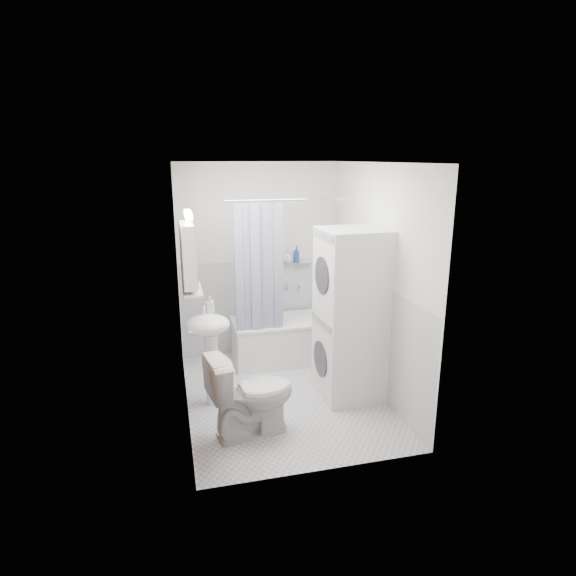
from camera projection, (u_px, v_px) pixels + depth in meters
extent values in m
plane|color=silver|center=(284.00, 396.00, 5.10)|extent=(2.60, 2.60, 0.00)
plane|color=white|center=(259.00, 261.00, 6.01)|extent=(2.00, 0.00, 2.00)
plane|color=white|center=(325.00, 331.00, 3.57)|extent=(2.00, 0.00, 2.00)
plane|color=white|center=(181.00, 293.00, 4.55)|extent=(0.00, 2.60, 2.60)
plane|color=white|center=(376.00, 281.00, 5.03)|extent=(0.00, 2.60, 2.60)
plane|color=white|center=(283.00, 162.00, 4.47)|extent=(2.60, 2.60, 0.00)
plane|color=silver|center=(260.00, 307.00, 6.15)|extent=(1.98, 0.00, 1.98)
plane|color=silver|center=(186.00, 352.00, 4.71)|extent=(0.00, 2.58, 2.58)
plane|color=silver|center=(373.00, 335.00, 5.18)|extent=(0.00, 2.58, 2.58)
plane|color=brown|center=(189.00, 347.00, 3.79)|extent=(0.00, 2.00, 2.00)
cylinder|color=silver|center=(191.00, 333.00, 4.10)|extent=(0.04, 0.04, 0.04)
cube|color=white|center=(289.00, 340.00, 5.97)|extent=(1.36, 0.64, 0.50)
cube|color=white|center=(289.00, 320.00, 5.90)|extent=(1.38, 0.66, 0.03)
cube|color=silver|center=(289.00, 329.00, 5.93)|extent=(1.18, 0.46, 0.20)
cylinder|color=silver|center=(298.00, 286.00, 6.17)|extent=(0.04, 0.12, 0.04)
cylinder|color=silver|center=(295.00, 200.00, 5.26)|extent=(1.56, 0.02, 0.02)
cube|color=#131642|center=(240.00, 269.00, 5.31)|extent=(0.10, 0.02, 1.45)
cube|color=#131642|center=(248.00, 269.00, 5.33)|extent=(0.10, 0.02, 1.45)
cube|color=#131642|center=(256.00, 269.00, 5.35)|extent=(0.10, 0.02, 1.45)
cube|color=#131642|center=(264.00, 268.00, 5.37)|extent=(0.10, 0.02, 1.45)
cube|color=#131642|center=(271.00, 268.00, 5.39)|extent=(0.10, 0.02, 1.45)
cube|color=#131642|center=(279.00, 267.00, 5.41)|extent=(0.10, 0.02, 1.45)
ellipsoid|color=white|center=(208.00, 325.00, 4.74)|extent=(0.44, 0.37, 0.20)
cylinder|color=white|center=(212.00, 369.00, 4.87)|extent=(0.14, 0.14, 0.75)
cylinder|color=silver|center=(204.00, 309.00, 4.83)|extent=(0.03, 0.03, 0.14)
cylinder|color=silver|center=(204.00, 305.00, 4.78)|extent=(0.02, 0.10, 0.02)
cube|color=white|center=(188.00, 255.00, 4.58)|extent=(0.12, 0.50, 0.60)
cube|color=white|center=(195.00, 254.00, 4.59)|extent=(0.01, 0.47, 0.57)
cube|color=#FFEABF|center=(188.00, 215.00, 4.48)|extent=(0.06, 0.45, 0.06)
cube|color=silver|center=(192.00, 290.00, 4.67)|extent=(0.18, 0.54, 0.02)
cube|color=silver|center=(302.00, 263.00, 6.09)|extent=(0.22, 0.06, 0.02)
cube|color=#561527|center=(183.00, 260.00, 5.23)|extent=(0.05, 0.33, 0.79)
cube|color=#561527|center=(184.00, 227.00, 5.14)|extent=(0.03, 0.29, 0.08)
cylinder|color=silver|center=(180.00, 223.00, 5.12)|extent=(0.02, 0.04, 0.02)
cube|color=white|center=(349.00, 355.00, 5.04)|extent=(0.64, 0.64, 0.89)
cylinder|color=#2D2D33|center=(320.00, 359.00, 4.96)|extent=(0.03, 0.38, 0.38)
cube|color=gray|center=(321.00, 322.00, 4.86)|extent=(0.03, 0.57, 0.08)
cube|color=white|center=(352.00, 273.00, 4.81)|extent=(0.64, 0.64, 0.89)
cylinder|color=#2D2D33|center=(322.00, 276.00, 4.73)|extent=(0.03, 0.38, 0.38)
cube|color=gray|center=(323.00, 235.00, 4.63)|extent=(0.03, 0.57, 0.08)
imported|color=white|center=(251.00, 394.00, 4.32)|extent=(0.85, 0.57, 0.77)
imported|color=gray|center=(211.00, 309.00, 4.92)|extent=(0.08, 0.17, 0.08)
imported|color=gray|center=(193.00, 289.00, 4.52)|extent=(0.07, 0.18, 0.07)
imported|color=gray|center=(191.00, 281.00, 4.77)|extent=(0.10, 0.09, 0.10)
imported|color=gray|center=(287.00, 258.00, 6.03)|extent=(0.13, 0.17, 0.13)
imported|color=#263999|center=(297.00, 260.00, 6.06)|extent=(0.08, 0.21, 0.08)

